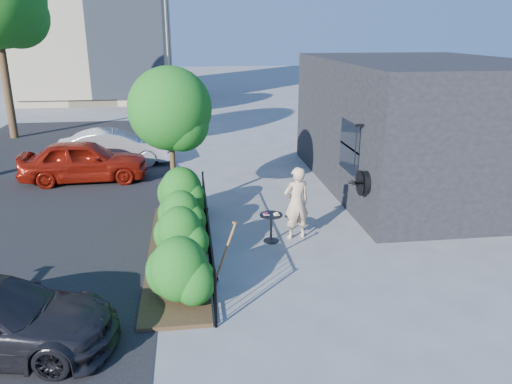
{
  "coord_description": "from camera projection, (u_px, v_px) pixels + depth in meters",
  "views": [
    {
      "loc": [
        -1.81,
        -10.44,
        4.88
      ],
      "look_at": [
        -0.31,
        0.69,
        1.2
      ],
      "focal_mm": 35.0,
      "sensor_mm": 36.0,
      "label": 1
    }
  ],
  "objects": [
    {
      "name": "ground",
      "position": [
        273.0,
        250.0,
        11.58
      ],
      "size": [
        120.0,
        120.0,
        0.0
      ],
      "primitive_type": "plane",
      "color": "gray",
      "rests_on": "ground"
    },
    {
      "name": "shrubs",
      "position": [
        181.0,
        225.0,
        11.19
      ],
      "size": [
        1.1,
        5.6,
        1.24
      ],
      "color": "#185D15",
      "rests_on": "ground"
    },
    {
      "name": "car_silver",
      "position": [
        114.0,
        148.0,
        18.6
      ],
      "size": [
        4.18,
        1.88,
        1.33
      ],
      "primitive_type": "imported",
      "rotation": [
        0.0,
        0.0,
        1.69
      ],
      "color": "#AEAEB3",
      "rests_on": "ground"
    },
    {
      "name": "woman",
      "position": [
        296.0,
        203.0,
        11.99
      ],
      "size": [
        0.73,
        0.56,
        1.79
      ],
      "primitive_type": "imported",
      "rotation": [
        0.0,
        0.0,
        3.36
      ],
      "color": "#D5B18A",
      "rests_on": "ground"
    },
    {
      "name": "planting_bed",
      "position": [
        178.0,
        253.0,
        11.29
      ],
      "size": [
        1.3,
        6.0,
        0.08
      ],
      "primitive_type": "cube",
      "color": "#382616",
      "rests_on": "ground"
    },
    {
      "name": "cafe_table",
      "position": [
        271.0,
        223.0,
        11.89
      ],
      "size": [
        0.55,
        0.55,
        0.74
      ],
      "rotation": [
        0.0,
        0.0,
        0.02
      ],
      "color": "black",
      "rests_on": "ground"
    },
    {
      "name": "patio_tree",
      "position": [
        173.0,
        114.0,
        13.03
      ],
      "size": [
        2.2,
        2.2,
        3.94
      ],
      "color": "#3F2B19",
      "rests_on": "ground"
    },
    {
      "name": "shovel",
      "position": [
        224.0,
        258.0,
        9.73
      ],
      "size": [
        0.48,
        0.18,
        1.41
      ],
      "color": "brown",
      "rests_on": "ground"
    },
    {
      "name": "car_red",
      "position": [
        84.0,
        161.0,
        16.61
      ],
      "size": [
        4.17,
        1.81,
        1.4
      ],
      "primitive_type": "imported",
      "rotation": [
        0.0,
        0.0,
        1.61
      ],
      "color": "maroon",
      "rests_on": "ground"
    },
    {
      "name": "shop_building",
      "position": [
        420.0,
        124.0,
        15.89
      ],
      "size": [
        6.22,
        9.0,
        4.0
      ],
      "color": "black",
      "rests_on": "ground"
    },
    {
      "name": "fence",
      "position": [
        208.0,
        231.0,
        11.22
      ],
      "size": [
        0.05,
        6.05,
        1.1
      ],
      "color": "black",
      "rests_on": "ground"
    },
    {
      "name": "street",
      "position": [
        0.0,
        218.0,
        13.51
      ],
      "size": [
        9.0,
        30.0,
        0.01
      ],
      "primitive_type": "cube",
      "color": "black",
      "rests_on": "ground"
    }
  ]
}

